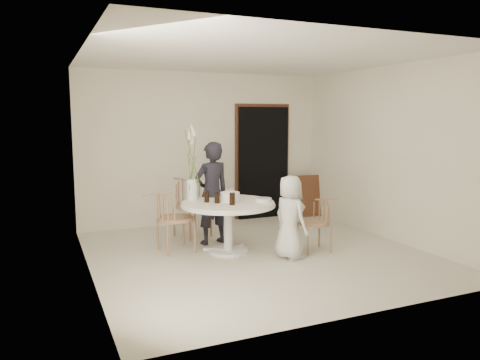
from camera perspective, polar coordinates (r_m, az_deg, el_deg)
name	(u,v)px	position (r m, az deg, el deg)	size (l,w,h in m)	color
ground	(258,254)	(6.66, 2.20, -9.00)	(4.50, 4.50, 0.00)	beige
room_shell	(259,139)	(6.39, 2.27, 5.06)	(4.50, 4.50, 4.50)	white
doorway	(263,163)	(8.90, 2.82, 2.10)	(1.00, 0.10, 2.10)	black
door_trim	(262,160)	(8.93, 2.71, 2.51)	(1.12, 0.03, 2.22)	brown
table	(228,210)	(6.60, -1.46, -3.65)	(1.33, 1.33, 0.73)	white
picture_frame	(305,196)	(9.16, 7.96, -1.93)	(0.60, 0.04, 0.80)	brown
chair_far	(187,199)	(7.63, -6.43, -2.30)	(0.63, 0.65, 0.92)	#9E7355
chair_right	(321,217)	(6.81, 9.84, -4.43)	(0.49, 0.46, 0.77)	#9E7355
chair_left	(167,213)	(6.68, -8.85, -3.99)	(0.56, 0.53, 0.88)	#9E7355
girl	(212,193)	(7.05, -3.46, -1.62)	(0.57, 0.37, 1.55)	black
boy	(290,217)	(6.37, 6.12, -4.53)	(0.56, 0.36, 1.14)	silver
birthday_cake	(230,197)	(6.60, -1.23, -2.06)	(0.27, 0.27, 0.18)	white
cola_tumbler_a	(217,198)	(6.47, -2.78, -2.20)	(0.07, 0.07, 0.14)	black
cola_tumbler_b	(232,199)	(6.33, -0.96, -2.31)	(0.08, 0.08, 0.17)	black
cola_tumbler_c	(207,197)	(6.54, -4.07, -2.07)	(0.07, 0.07, 0.15)	black
cola_tumbler_d	(217,198)	(6.47, -2.85, -2.23)	(0.06, 0.06, 0.14)	black
plate_stack	(264,200)	(6.56, 2.89, -2.46)	(0.22, 0.22, 0.06)	silver
flower_vase	(192,173)	(6.72, -5.91, 0.90)	(0.16, 0.16, 1.11)	white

